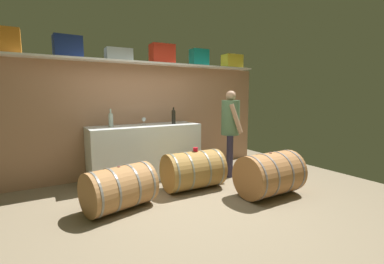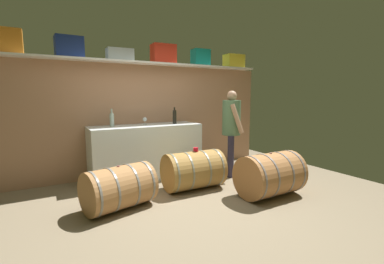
{
  "view_description": "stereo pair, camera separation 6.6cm",
  "coord_description": "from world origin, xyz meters",
  "px_view_note": "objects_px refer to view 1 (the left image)",
  "views": [
    {
      "loc": [
        -1.73,
        -2.87,
        1.48
      ],
      "look_at": [
        0.24,
        0.5,
        0.94
      ],
      "focal_mm": 25.22,
      "sensor_mm": 36.0,
      "label": 1
    },
    {
      "loc": [
        -1.67,
        -2.9,
        1.48
      ],
      "look_at": [
        0.24,
        0.5,
        0.94
      ],
      "focal_mm": 25.22,
      "sensor_mm": 36.0,
      "label": 2
    }
  ],
  "objects_px": {
    "tasting_cup": "(195,149)",
    "wine_bottle_dark": "(174,116)",
    "toolcase_orange": "(8,41)",
    "work_cabinet": "(145,152)",
    "wine_bottle_clear": "(111,119)",
    "toolcase_grey": "(119,55)",
    "toolcase_navy": "(68,47)",
    "toolcase_red": "(162,54)",
    "winemaker_pouring": "(231,124)",
    "wine_barrel_near": "(193,170)",
    "wine_glass": "(144,120)",
    "wine_barrel_flank": "(270,174)",
    "toolcase_teal": "(199,58)",
    "toolcase_yellow": "(232,61)",
    "wine_barrel_far": "(119,188)"
  },
  "relations": [
    {
      "from": "tasting_cup",
      "to": "wine_bottle_dark",
      "type": "bearing_deg",
      "value": 85.62
    },
    {
      "from": "toolcase_orange",
      "to": "work_cabinet",
      "type": "distance_m",
      "value": 2.62
    },
    {
      "from": "wine_bottle_clear",
      "to": "toolcase_grey",
      "type": "bearing_deg",
      "value": 35.39
    },
    {
      "from": "toolcase_navy",
      "to": "toolcase_red",
      "type": "relative_size",
      "value": 0.95
    },
    {
      "from": "winemaker_pouring",
      "to": "toolcase_red",
      "type": "bearing_deg",
      "value": -95.22
    },
    {
      "from": "wine_bottle_dark",
      "to": "wine_barrel_near",
      "type": "relative_size",
      "value": 0.33
    },
    {
      "from": "wine_glass",
      "to": "toolcase_navy",
      "type": "bearing_deg",
      "value": 174.09
    },
    {
      "from": "work_cabinet",
      "to": "wine_barrel_flank",
      "type": "xyz_separation_m",
      "value": [
        1.27,
        -1.75,
        -0.15
      ]
    },
    {
      "from": "wine_bottle_clear",
      "to": "work_cabinet",
      "type": "bearing_deg",
      "value": -7.82
    },
    {
      "from": "wine_barrel_near",
      "to": "wine_barrel_flank",
      "type": "distance_m",
      "value": 1.16
    },
    {
      "from": "wine_barrel_near",
      "to": "toolcase_red",
      "type": "bearing_deg",
      "value": 90.36
    },
    {
      "from": "toolcase_teal",
      "to": "wine_barrel_flank",
      "type": "relative_size",
      "value": 0.37
    },
    {
      "from": "toolcase_yellow",
      "to": "wine_barrel_far",
      "type": "distance_m",
      "value": 3.72
    },
    {
      "from": "toolcase_navy",
      "to": "wine_glass",
      "type": "height_order",
      "value": "toolcase_navy"
    },
    {
      "from": "toolcase_orange",
      "to": "wine_barrel_far",
      "type": "distance_m",
      "value": 2.64
    },
    {
      "from": "toolcase_orange",
      "to": "work_cabinet",
      "type": "xyz_separation_m",
      "value": [
        1.92,
        -0.23,
        -1.76
      ]
    },
    {
      "from": "wine_barrel_far",
      "to": "wine_barrel_flank",
      "type": "relative_size",
      "value": 1.06
    },
    {
      "from": "toolcase_grey",
      "to": "toolcase_yellow",
      "type": "height_order",
      "value": "toolcase_yellow"
    },
    {
      "from": "wine_barrel_near",
      "to": "wine_barrel_flank",
      "type": "bearing_deg",
      "value": -43.41
    },
    {
      "from": "work_cabinet",
      "to": "winemaker_pouring",
      "type": "distance_m",
      "value": 1.62
    },
    {
      "from": "toolcase_yellow",
      "to": "wine_barrel_flank",
      "type": "bearing_deg",
      "value": -110.73
    },
    {
      "from": "toolcase_grey",
      "to": "wine_barrel_far",
      "type": "xyz_separation_m",
      "value": [
        -0.43,
        -1.36,
        -1.88
      ]
    },
    {
      "from": "toolcase_red",
      "to": "toolcase_orange",
      "type": "bearing_deg",
      "value": -177.56
    },
    {
      "from": "toolcase_teal",
      "to": "wine_bottle_dark",
      "type": "xyz_separation_m",
      "value": [
        -0.71,
        -0.26,
        -1.13
      ]
    },
    {
      "from": "winemaker_pouring",
      "to": "wine_bottle_clear",
      "type": "bearing_deg",
      "value": -72.73
    },
    {
      "from": "toolcase_navy",
      "to": "wine_glass",
      "type": "relative_size",
      "value": 3.09
    },
    {
      "from": "toolcase_yellow",
      "to": "wine_barrel_flank",
      "type": "distance_m",
      "value": 2.85
    },
    {
      "from": "wine_barrel_flank",
      "to": "tasting_cup",
      "type": "height_order",
      "value": "tasting_cup"
    },
    {
      "from": "toolcase_orange",
      "to": "wine_barrel_far",
      "type": "bearing_deg",
      "value": -49.25
    },
    {
      "from": "wine_barrel_far",
      "to": "work_cabinet",
      "type": "bearing_deg",
      "value": 41.06
    },
    {
      "from": "tasting_cup",
      "to": "toolcase_grey",
      "type": "bearing_deg",
      "value": 125.64
    },
    {
      "from": "wine_bottle_clear",
      "to": "winemaker_pouring",
      "type": "distance_m",
      "value": 2.1
    },
    {
      "from": "tasting_cup",
      "to": "winemaker_pouring",
      "type": "height_order",
      "value": "winemaker_pouring"
    },
    {
      "from": "wine_glass",
      "to": "wine_barrel_near",
      "type": "distance_m",
      "value": 1.34
    },
    {
      "from": "toolcase_navy",
      "to": "wine_barrel_flank",
      "type": "relative_size",
      "value": 0.45
    },
    {
      "from": "wine_bottle_dark",
      "to": "wine_barrel_flank",
      "type": "distance_m",
      "value": 2.01
    },
    {
      "from": "toolcase_navy",
      "to": "toolcase_grey",
      "type": "bearing_deg",
      "value": -3.14
    },
    {
      "from": "toolcase_teal",
      "to": "toolcase_yellow",
      "type": "height_order",
      "value": "toolcase_teal"
    },
    {
      "from": "wine_barrel_near",
      "to": "tasting_cup",
      "type": "distance_m",
      "value": 0.33
    },
    {
      "from": "toolcase_teal",
      "to": "work_cabinet",
      "type": "bearing_deg",
      "value": -168.09
    },
    {
      "from": "toolcase_orange",
      "to": "tasting_cup",
      "type": "height_order",
      "value": "toolcase_orange"
    },
    {
      "from": "tasting_cup",
      "to": "winemaker_pouring",
      "type": "distance_m",
      "value": 1.02
    },
    {
      "from": "toolcase_yellow",
      "to": "wine_barrel_near",
      "type": "bearing_deg",
      "value": -142.83
    },
    {
      "from": "toolcase_navy",
      "to": "wine_bottle_dark",
      "type": "xyz_separation_m",
      "value": [
        1.7,
        -0.26,
        -1.14
      ]
    },
    {
      "from": "wine_bottle_clear",
      "to": "wine_barrel_flank",
      "type": "bearing_deg",
      "value": -44.89
    },
    {
      "from": "wine_bottle_clear",
      "to": "tasting_cup",
      "type": "relative_size",
      "value": 3.96
    },
    {
      "from": "toolcase_navy",
      "to": "wine_barrel_near",
      "type": "height_order",
      "value": "toolcase_navy"
    },
    {
      "from": "work_cabinet",
      "to": "wine_bottle_clear",
      "type": "distance_m",
      "value": 0.83
    },
    {
      "from": "wine_glass",
      "to": "toolcase_orange",
      "type": "bearing_deg",
      "value": 176.44
    },
    {
      "from": "toolcase_navy",
      "to": "wine_barrel_flank",
      "type": "distance_m",
      "value": 3.66
    }
  ]
}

